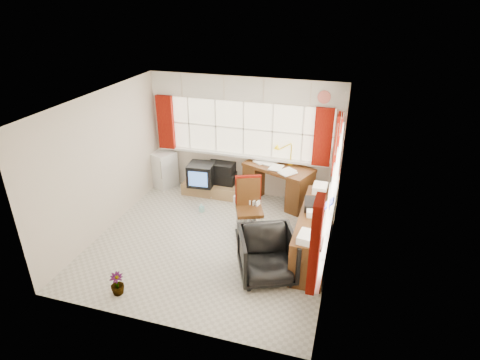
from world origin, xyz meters
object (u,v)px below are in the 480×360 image
object	(u,v)px
desk_lamp	(291,149)
radiator	(248,217)
office_chair	(267,255)
mini_fridge	(164,169)
tv_bench	(216,189)
crt_tv	(201,174)
credenza	(314,233)
task_chair	(249,205)
desk	(278,182)

from	to	relation	value
desk_lamp	radiator	world-z (taller)	desk_lamp
desk_lamp	office_chair	bearing A→B (deg)	-87.09
office_chair	mini_fridge	world-z (taller)	mini_fridge
radiator	tv_bench	distance (m)	1.57
office_chair	crt_tv	distance (m)	2.95
crt_tv	office_chair	bearing A→B (deg)	-48.77
credenza	tv_bench	distance (m)	2.75
tv_bench	credenza	bearing A→B (deg)	-33.70
task_chair	crt_tv	bearing A→B (deg)	139.51
tv_bench	mini_fridge	distance (m)	1.28
desk	office_chair	xyz separation A→B (m)	(0.34, -2.42, -0.06)
desk	mini_fridge	size ratio (longest dim) A/B	1.95
desk_lamp	credenza	size ratio (longest dim) A/B	0.23
desk_lamp	radiator	size ratio (longest dim) A/B	0.70
radiator	tv_bench	xyz separation A→B (m)	(-1.05, 1.15, -0.14)
desk	office_chair	world-z (taller)	desk
desk	crt_tv	size ratio (longest dim) A/B	2.75
task_chair	crt_tv	world-z (taller)	task_chair
office_chair	crt_tv	xyz separation A→B (m)	(-1.94, 2.22, 0.10)
task_chair	tv_bench	world-z (taller)	task_chair
desk	task_chair	distance (m)	1.39
radiator	mini_fridge	world-z (taller)	mini_fridge
radiator	tv_bench	bearing A→B (deg)	132.31
desk_lamp	tv_bench	bearing A→B (deg)	-170.94
task_chair	credenza	distance (m)	1.23
desk	office_chair	size ratio (longest dim) A/B	1.81
tv_bench	mini_fridge	bearing A→B (deg)	176.35
credenza	crt_tv	distance (m)	2.91
desk	desk_lamp	distance (m)	0.72
task_chair	credenza	world-z (taller)	task_chair
office_chair	tv_bench	distance (m)	2.89
task_chair	credenza	xyz separation A→B (m)	(1.19, -0.24, -0.20)
crt_tv	desk_lamp	bearing A→B (deg)	11.47
task_chair	mini_fridge	xyz separation A→B (m)	(-2.34, 1.36, -0.20)
desk_lamp	radiator	distance (m)	1.71
desk_lamp	mini_fridge	distance (m)	2.89
desk_lamp	task_chair	distance (m)	1.68
task_chair	mini_fridge	world-z (taller)	task_chair
task_chair	radiator	size ratio (longest dim) A/B	1.70
desk	tv_bench	bearing A→B (deg)	-176.58
credenza	crt_tv	world-z (taller)	credenza
task_chair	office_chair	distance (m)	1.23
desk	tv_bench	world-z (taller)	desk
radiator	credenza	distance (m)	1.29
desk	tv_bench	size ratio (longest dim) A/B	1.10
desk	crt_tv	bearing A→B (deg)	-172.86
task_chair	tv_bench	xyz separation A→B (m)	(-1.09, 1.28, -0.47)
desk	mini_fridge	world-z (taller)	desk
desk_lamp	tv_bench	xyz separation A→B (m)	(-1.55, -0.25, -0.99)
radiator	desk	bearing A→B (deg)	76.76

